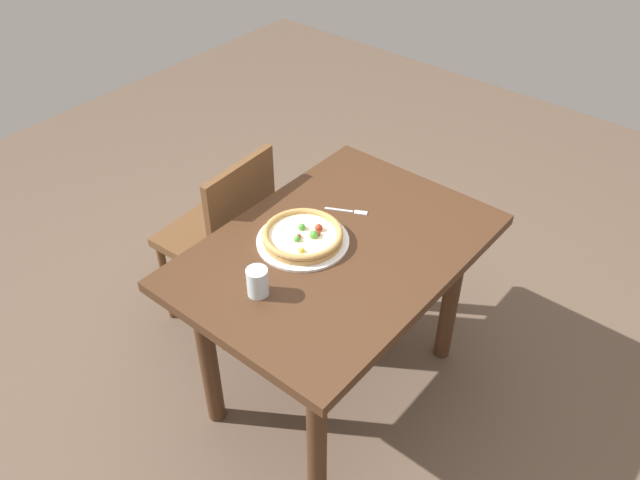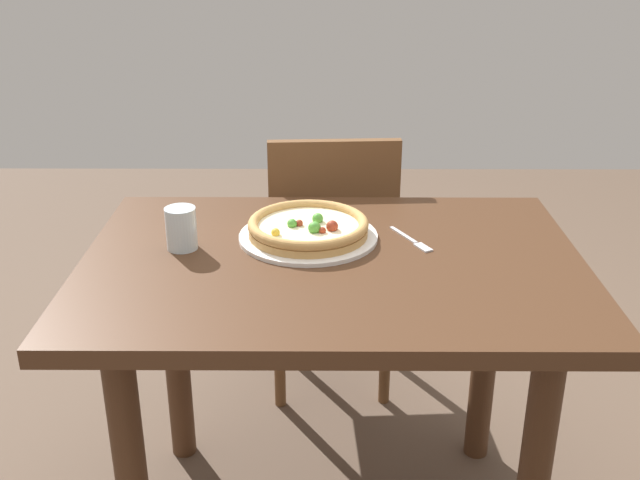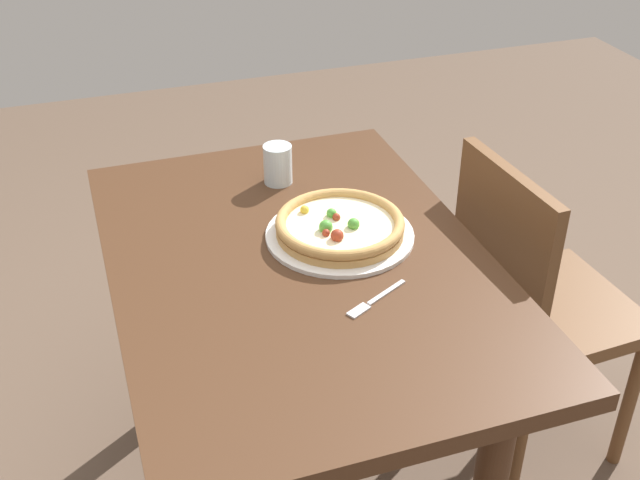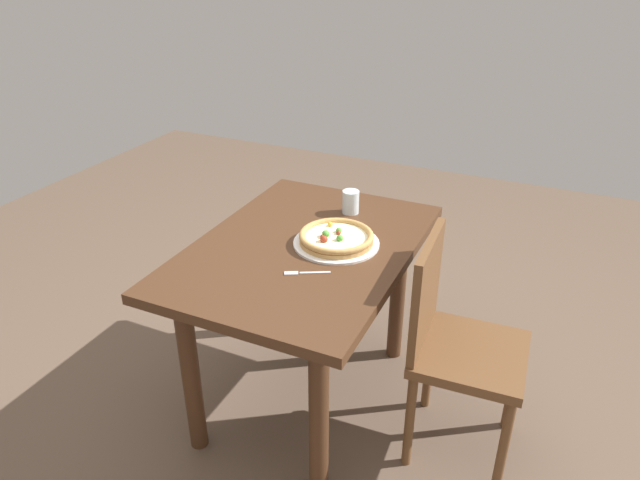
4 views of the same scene
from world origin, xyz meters
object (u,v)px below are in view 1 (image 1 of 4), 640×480
at_px(chair_near, 224,235).
at_px(pizza, 303,235).
at_px(dining_table, 337,273).
at_px(drinking_glass, 257,282).
at_px(plate, 303,241).
at_px(fork, 350,211).

bearing_deg(chair_near, pizza, -100.02).
distance_m(dining_table, drinking_glass, 0.40).
relative_size(plate, drinking_glass, 3.34).
distance_m(plate, drinking_glass, 0.30).
height_order(chair_near, plate, chair_near).
xyz_separation_m(chair_near, plate, (0.06, 0.50, 0.27)).
bearing_deg(drinking_glass, pizza, -168.59).
height_order(pizza, drinking_glass, drinking_glass).
bearing_deg(dining_table, chair_near, -90.34).
relative_size(pizza, drinking_glass, 2.90).
bearing_deg(plate, drinking_glass, 11.52).
height_order(fork, drinking_glass, drinking_glass).
bearing_deg(plate, pizza, 119.94).
distance_m(dining_table, plate, 0.18).
bearing_deg(fork, pizza, -121.85).
height_order(dining_table, fork, fork).
bearing_deg(fork, plate, -121.96).
distance_m(pizza, fork, 0.25).
xyz_separation_m(chair_near, fork, (-0.19, 0.52, 0.26)).
xyz_separation_m(pizza, drinking_glass, (0.29, 0.06, 0.02)).
relative_size(plate, pizza, 1.15).
xyz_separation_m(dining_table, plate, (0.06, -0.11, 0.13)).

